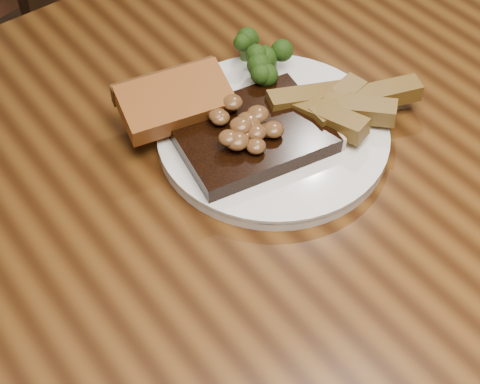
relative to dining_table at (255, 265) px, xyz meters
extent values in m
cube|color=#4A2A0E|center=(0.00, 0.00, 0.07)|extent=(1.60, 0.90, 0.04)
cylinder|color=black|center=(0.72, 0.37, -0.30)|extent=(0.07, 0.07, 0.71)
cube|color=black|center=(0.15, 0.74, -0.24)|extent=(0.47, 0.47, 0.04)
cylinder|color=black|center=(0.29, 0.93, -0.46)|extent=(0.04, 0.04, 0.39)
cylinder|color=black|center=(-0.04, 0.87, -0.46)|extent=(0.04, 0.04, 0.39)
cylinder|color=black|center=(0.34, 0.60, -0.46)|extent=(0.04, 0.04, 0.39)
cylinder|color=black|center=(0.02, 0.54, -0.46)|extent=(0.04, 0.04, 0.39)
cylinder|color=silver|center=(0.08, 0.07, 0.10)|extent=(0.30, 0.30, 0.01)
cube|color=black|center=(0.05, 0.07, 0.12)|extent=(0.17, 0.15, 0.02)
cube|color=#C4B398|center=(0.05, 0.02, 0.11)|extent=(0.14, 0.04, 0.02)
cube|color=brown|center=(0.00, 0.15, 0.12)|extent=(0.13, 0.09, 0.03)
camera|label=1|loc=(-0.26, -0.31, 0.63)|focal=50.00mm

